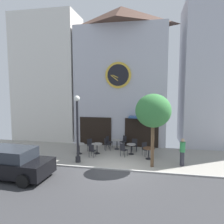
{
  "coord_description": "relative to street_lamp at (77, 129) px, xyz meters",
  "views": [
    {
      "loc": [
        1.82,
        -11.18,
        4.57
      ],
      "look_at": [
        -0.86,
        2.61,
        3.05
      ],
      "focal_mm": 33.13,
      "sensor_mm": 36.0,
      "label": 1
    }
  ],
  "objects": [
    {
      "name": "parked_car_black",
      "position": [
        -2.67,
        -2.8,
        -1.38
      ],
      "size": [
        4.39,
        2.2,
        1.55
      ],
      "color": "black",
      "rests_on": "ground_plane"
    },
    {
      "name": "cafe_chair_left_end",
      "position": [
        1.21,
        2.85,
        -1.61
      ],
      "size": [
        0.54,
        0.54,
        0.9
      ],
      "color": "black",
      "rests_on": "ground_plane"
    },
    {
      "name": "cafe_table_near_door",
      "position": [
        3.15,
        2.24,
        -1.64
      ],
      "size": [
        0.66,
        0.66,
        0.73
      ],
      "color": "black",
      "rests_on": "ground_plane"
    },
    {
      "name": "cafe_table_center",
      "position": [
        4.4,
        1.44,
        -1.58
      ],
      "size": [
        0.8,
        0.8,
        0.74
      ],
      "color": "black",
      "rests_on": "ground_plane"
    },
    {
      "name": "neighbor_building_left",
      "position": [
        -5.03,
        6.0,
        3.49
      ],
      "size": [
        5.86,
        3.32,
        11.27
      ],
      "color": "silver",
      "rests_on": "ground_plane"
    },
    {
      "name": "cafe_chair_near_lamp",
      "position": [
        2.67,
        1.62,
        -1.61
      ],
      "size": [
        0.54,
        0.54,
        0.9
      ],
      "color": "black",
      "rests_on": "ground_plane"
    },
    {
      "name": "cafe_chair_near_tree",
      "position": [
        4.13,
        2.18,
        -1.61
      ],
      "size": [
        0.56,
        0.56,
        0.9
      ],
      "color": "black",
      "rests_on": "ground_plane"
    },
    {
      "name": "street_tree",
      "position": [
        4.62,
        0.1,
        1.19
      ],
      "size": [
        2.07,
        1.86,
        4.34
      ],
      "color": "brown",
      "rests_on": "ground_plane"
    },
    {
      "name": "ground_plane",
      "position": [
        2.72,
        -1.39,
        -2.17
      ],
      "size": [
        26.55,
        11.47,
        0.13
      ],
      "color": "#9E998E"
    },
    {
      "name": "street_lamp",
      "position": [
        0.0,
        0.0,
        0.0
      ],
      "size": [
        0.36,
        0.36,
        4.22
      ],
      "color": "black",
      "rests_on": "ground_plane"
    },
    {
      "name": "cafe_chair_right_end",
      "position": [
        0.06,
        2.41,
        -1.61
      ],
      "size": [
        0.56,
        0.56,
        0.9
      ],
      "color": "black",
      "rests_on": "ground_plane"
    },
    {
      "name": "cafe_table_near_curb",
      "position": [
        -0.52,
        1.64,
        -1.61
      ],
      "size": [
        0.76,
        0.76,
        0.73
      ],
      "color": "black",
      "rests_on": "ground_plane"
    },
    {
      "name": "neighbor_building_right",
      "position": [
        9.99,
        6.43,
        3.61
      ],
      "size": [
        6.06,
        4.18,
        11.5
      ],
      "color": "#B2B2BC",
      "rests_on": "ground_plane"
    },
    {
      "name": "cafe_table_leftmost",
      "position": [
        0.73,
        1.91,
        -1.6
      ],
      "size": [
        0.78,
        0.78,
        0.73
      ],
      "color": "black",
      "rests_on": "ground_plane"
    },
    {
      "name": "pedestrian_green",
      "position": [
        6.4,
        0.62,
        -1.28
      ],
      "size": [
        0.45,
        0.45,
        1.67
      ],
      "color": "#2D2D38",
      "rests_on": "ground_plane"
    },
    {
      "name": "cafe_chair_facing_street",
      "position": [
        2.39,
        3.96,
        -1.61
      ],
      "size": [
        0.57,
        0.57,
        0.9
      ],
      "color": "black",
      "rests_on": "ground_plane"
    },
    {
      "name": "cafe_table_center_left",
      "position": [
        1.95,
        3.27,
        -1.6
      ],
      "size": [
        0.78,
        0.78,
        0.74
      ],
      "color": "black",
      "rests_on": "ground_plane"
    },
    {
      "name": "clock_building",
      "position": [
        1.87,
        5.76,
        3.76
      ],
      "size": [
        7.6,
        4.24,
        11.49
      ],
      "color": "#B2B2BC",
      "rests_on": "ground_plane"
    },
    {
      "name": "cafe_chair_facing_wall",
      "position": [
        0.61,
        1.04,
        -1.61
      ],
      "size": [
        0.46,
        0.46,
        0.9
      ],
      "color": "black",
      "rests_on": "ground_plane"
    },
    {
      "name": "cafe_chair_curbside",
      "position": [
        3.31,
        3.08,
        -1.61
      ],
      "size": [
        0.41,
        0.41,
        0.9
      ],
      "color": "black",
      "rests_on": "ground_plane"
    },
    {
      "name": "cafe_chair_corner",
      "position": [
        1.2,
        3.61,
        -1.61
      ],
      "size": [
        0.51,
        0.51,
        0.9
      ],
      "color": "black",
      "rests_on": "ground_plane"
    }
  ]
}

